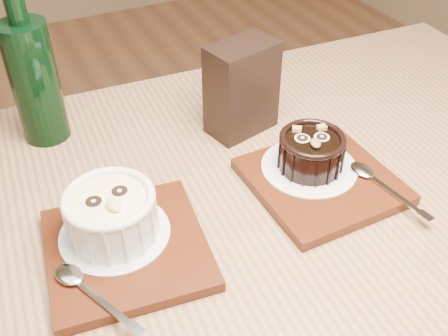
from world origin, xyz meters
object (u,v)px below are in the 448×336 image
object	(u,v)px
table	(249,274)
tray_left	(127,249)
ramekin_white	(111,213)
ramekin_dark	(311,150)
condiment_stand	(242,89)
tray_right	(321,181)
green_bottle	(34,78)

from	to	relation	value
table	tray_left	xyz separation A→B (m)	(-0.15, 0.03, 0.10)
ramekin_white	ramekin_dark	xyz separation A→B (m)	(0.27, 0.00, -0.01)
table	condiment_stand	world-z (taller)	condiment_stand
condiment_stand	tray_left	bearing A→B (deg)	-144.65
table	tray_right	xyz separation A→B (m)	(0.12, 0.03, 0.10)
table	tray_right	bearing A→B (deg)	12.60
tray_right	condiment_stand	size ratio (longest dim) A/B	1.29
ramekin_dark	tray_right	bearing A→B (deg)	-59.96
tray_left	ramekin_dark	world-z (taller)	ramekin_dark
table	green_bottle	size ratio (longest dim) A/B	4.93
ramekin_white	tray_left	bearing A→B (deg)	-81.28
condiment_stand	green_bottle	xyz separation A→B (m)	(-0.27, 0.11, 0.03)
table	tray_left	bearing A→B (deg)	170.08
tray_left	green_bottle	size ratio (longest dim) A/B	0.71
table	condiment_stand	xyz separation A→B (m)	(0.09, 0.19, 0.16)
ramekin_dark	tray_left	bearing A→B (deg)	-154.74
condiment_stand	green_bottle	world-z (taller)	green_bottle
ramekin_white	condiment_stand	world-z (taller)	condiment_stand
ramekin_white	table	bearing A→B (deg)	-24.54
table	tray_left	world-z (taller)	tray_left
tray_left	condiment_stand	xyz separation A→B (m)	(0.24, 0.17, 0.06)
table	ramekin_white	xyz separation A→B (m)	(-0.16, 0.05, 0.14)
tray_right	green_bottle	bearing A→B (deg)	137.37
tray_left	ramekin_white	size ratio (longest dim) A/B	1.71
table	ramekin_white	world-z (taller)	ramekin_white
tray_right	table	bearing A→B (deg)	-167.40
ramekin_white	ramekin_dark	size ratio (longest dim) A/B	1.20
ramekin_white	ramekin_dark	world-z (taller)	ramekin_white
ramekin_white	tray_right	distance (m)	0.28
tray_right	tray_left	bearing A→B (deg)	-179.78
tray_left	green_bottle	xyz separation A→B (m)	(-0.03, 0.28, 0.09)
ramekin_white	ramekin_dark	distance (m)	0.27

